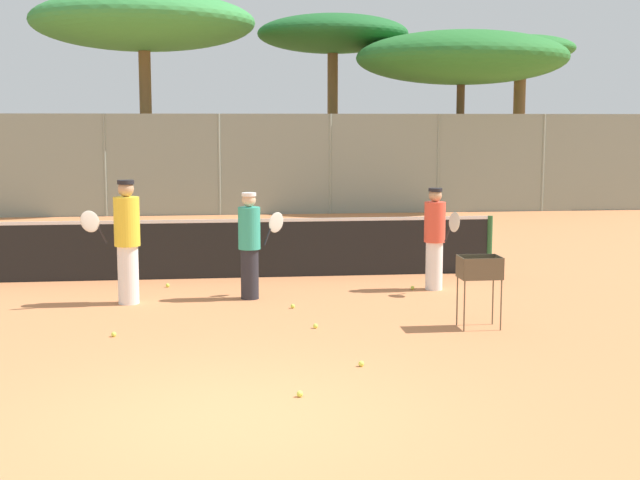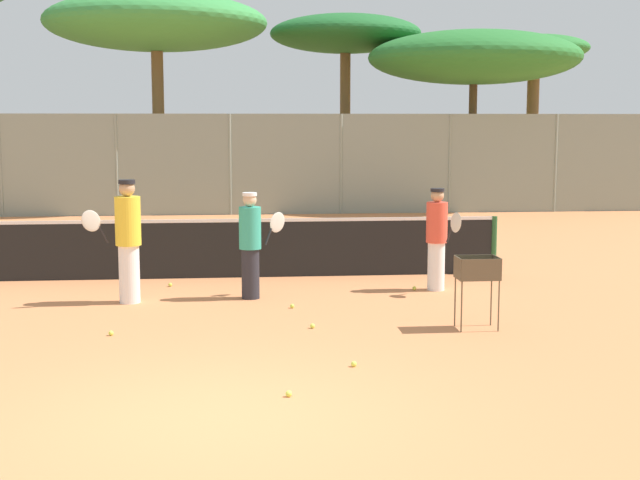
{
  "view_description": "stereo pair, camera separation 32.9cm",
  "coord_description": "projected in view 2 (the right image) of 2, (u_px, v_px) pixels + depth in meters",
  "views": [
    {
      "loc": [
        -0.12,
        -8.23,
        2.81
      ],
      "look_at": [
        1.46,
        5.24,
        1.0
      ],
      "focal_mm": 50.0,
      "sensor_mm": 36.0,
      "label": 1
    },
    {
      "loc": [
        0.2,
        -8.26,
        2.81
      ],
      "look_at": [
        1.46,
        5.24,
        1.0
      ],
      "focal_mm": 50.0,
      "sensor_mm": 36.0,
      "label": 2
    }
  ],
  "objects": [
    {
      "name": "tennis_ball_7",
      "position": [
        414.0,
        288.0,
        14.93
      ],
      "size": [
        0.07,
        0.07,
        0.07
      ],
      "primitive_type": "sphere",
      "color": "#D1E54C",
      "rests_on": "ground_plane"
    },
    {
      "name": "back_fence",
      "position": [
        230.0,
        165.0,
        26.79
      ],
      "size": [
        27.0,
        0.08,
        3.04
      ],
      "color": "gray",
      "rests_on": "ground_plane"
    },
    {
      "name": "tennis_ball_2",
      "position": [
        111.0,
        333.0,
        11.76
      ],
      "size": [
        0.07,
        0.07,
        0.07
      ],
      "primitive_type": "sphere",
      "color": "#D1E54C",
      "rests_on": "ground_plane"
    },
    {
      "name": "parked_car",
      "position": [
        8.0,
        185.0,
        30.15
      ],
      "size": [
        4.2,
        1.7,
        1.6
      ],
      "color": "#232328",
      "rests_on": "ground_plane"
    },
    {
      "name": "tennis_ball_5",
      "position": [
        354.0,
        364.0,
        10.27
      ],
      "size": [
        0.07,
        0.07,
        0.07
      ],
      "primitive_type": "sphere",
      "color": "#D1E54C",
      "rests_on": "ground_plane"
    },
    {
      "name": "tennis_ball_4",
      "position": [
        292.0,
        306.0,
        13.49
      ],
      "size": [
        0.07,
        0.07,
        0.07
      ],
      "primitive_type": "sphere",
      "color": "#D1E54C",
      "rests_on": "ground_plane"
    },
    {
      "name": "ground_plane",
      "position": [
        219.0,
        418.0,
        8.51
      ],
      "size": [
        80.0,
        80.0,
        0.0
      ],
      "primitive_type": "plane",
      "color": "#D37F4C"
    },
    {
      "name": "tennis_ball_3",
      "position": [
        475.0,
        276.0,
        16.08
      ],
      "size": [
        0.07,
        0.07,
        0.07
      ],
      "primitive_type": "sphere",
      "color": "#D1E54C",
      "rests_on": "ground_plane"
    },
    {
      "name": "tennis_ball_1",
      "position": [
        170.0,
        285.0,
        15.25
      ],
      "size": [
        0.07,
        0.07,
        0.07
      ],
      "primitive_type": "sphere",
      "color": "#D1E54C",
      "rests_on": "ground_plane"
    },
    {
      "name": "tennis_net",
      "position": [
        227.0,
        247.0,
        16.06
      ],
      "size": [
        9.98,
        0.1,
        1.07
      ],
      "color": "#26592D",
      "rests_on": "ground_plane"
    },
    {
      "name": "player_white_outfit",
      "position": [
        437.0,
        238.0,
        14.82
      ],
      "size": [
        0.46,
        0.86,
        1.71
      ],
      "rotation": [
        0.0,
        0.0,
        5.09
      ],
      "color": "white",
      "rests_on": "ground_plane"
    },
    {
      "name": "tree_0",
      "position": [
        534.0,
        53.0,
        30.57
      ],
      "size": [
        3.71,
        3.71,
        5.76
      ],
      "color": "brown",
      "rests_on": "ground_plane"
    },
    {
      "name": "tennis_ball_0",
      "position": [
        289.0,
        394.0,
        9.15
      ],
      "size": [
        0.07,
        0.07,
        0.07
      ],
      "primitive_type": "sphere",
      "color": "#D1E54C",
      "rests_on": "ground_plane"
    },
    {
      "name": "tree_2",
      "position": [
        474.0,
        58.0,
        29.09
      ],
      "size": [
        6.94,
        6.94,
        5.74
      ],
      "color": "brown",
      "rests_on": "ground_plane"
    },
    {
      "name": "player_red_cap",
      "position": [
        251.0,
        244.0,
        14.13
      ],
      "size": [
        0.8,
        0.59,
        1.7
      ],
      "rotation": [
        0.0,
        0.0,
        0.58
      ],
      "color": "#26262D",
      "rests_on": "ground_plane"
    },
    {
      "name": "player_yellow_shirt",
      "position": [
        128.0,
        239.0,
        13.78
      ],
      "size": [
        0.91,
        0.51,
        1.92
      ],
      "rotation": [
        0.0,
        0.0,
        3.54
      ],
      "color": "white",
      "rests_on": "ground_plane"
    },
    {
      "name": "ball_cart",
      "position": [
        477.0,
        274.0,
        12.07
      ],
      "size": [
        0.56,
        0.41,
        0.99
      ],
      "color": "brown",
      "rests_on": "ground_plane"
    },
    {
      "name": "tree_1",
      "position": [
        345.0,
        36.0,
        31.13
      ],
      "size": [
        5.29,
        5.29,
        6.5
      ],
      "color": "brown",
      "rests_on": "ground_plane"
    },
    {
      "name": "tree_3",
      "position": [
        156.0,
        24.0,
        28.83
      ],
      "size": [
        7.2,
        7.2,
        6.87
      ],
      "color": "brown",
      "rests_on": "ground_plane"
    },
    {
      "name": "tennis_ball_6",
      "position": [
        312.0,
        326.0,
        12.18
      ],
      "size": [
        0.07,
        0.07,
        0.07
      ],
      "primitive_type": "sphere",
      "color": "#D1E54C",
      "rests_on": "ground_plane"
    }
  ]
}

